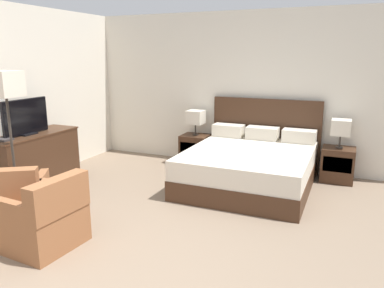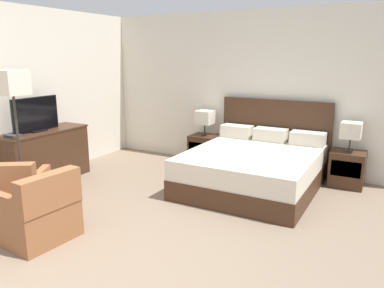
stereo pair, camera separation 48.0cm
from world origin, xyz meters
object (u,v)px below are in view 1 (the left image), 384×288
Objects in this scene: dresser at (35,159)px; book_red_cover at (4,139)px; bed at (250,165)px; nightstand_right at (338,164)px; floor_lamp at (6,93)px; armchair_companion at (44,220)px; table_lamp_left at (195,117)px; nightstand_left at (195,149)px; tv at (26,118)px; table_lamp_right at (341,128)px; armchair_by_window at (13,205)px.

book_red_cover reaches higher than dresser.
bed is 3.85× the size of nightstand_right.
bed is at bearing 38.09° from floor_lamp.
nightstand_right is 2.48× the size of book_red_cover.
table_lamp_left is at bearing 85.82° from armchair_companion.
armchair_companion is at bearing -94.18° from table_lamp_left.
floor_lamp is (-2.52, -1.97, 1.14)m from bed.
armchair_companion is at bearing -94.18° from nightstand_left.
bed is 3.29m from tv.
armchair_by_window is (-3.23, -3.17, -0.55)m from table_lamp_right.
table_lamp_right is 0.32× the size of dresser.
tv reaches higher than bed.
table_lamp_right is (2.37, 0.00, 0.00)m from table_lamp_left.
book_red_cover is (0.01, -0.50, 0.40)m from dresser.
nightstand_left is 0.58m from table_lamp_left.
dresser reaches higher than armchair_by_window.
tv is at bearing 128.24° from armchair_by_window.
armchair_by_window is at bearing -38.61° from book_red_cover.
table_lamp_left is at bearing 55.75° from book_red_cover.
armchair_companion is (-2.61, -3.34, 0.02)m from nightstand_right.
tv is 0.81× the size of armchair_by_window.
table_lamp_right is at bearing 31.56° from book_red_cover.
nightstand_left is 2.37m from nightstand_right.
dresser reaches higher than nightstand_right.
armchair_companion is (-0.24, -3.34, -0.55)m from table_lamp_left.
floor_lamp is at bearing -116.36° from nightstand_left.
table_lamp_right is at bearing 36.05° from floor_lamp.
nightstand_right is 4.65m from tv.
bed is 2.98m from armchair_companion.
nightstand_right is 4.24m from armchair_companion.
bed is at bearing -31.35° from table_lamp_left.
book_red_cover is (-4.07, -2.50, -0.03)m from table_lamp_right.
floor_lamp is (-0.47, 0.48, 1.17)m from armchair_by_window.
nightstand_left is 3.07m from book_red_cover.
armchair_by_window is 0.55× the size of floor_lamp.
tv is (-1.71, -2.10, 0.78)m from nightstand_left.
book_red_cover is 0.76m from floor_lamp.
table_lamp_left is 2.05× the size of book_red_cover.
dresser is (-1.71, -2.00, 0.15)m from nightstand_left.
floor_lamp is (-3.70, -2.69, 1.19)m from nightstand_right.
table_lamp_left is 3.33m from armchair_by_window.
bed reaches higher than table_lamp_left.
table_lamp_left reaches higher than dresser.
book_red_cover is (0.01, -0.40, -0.23)m from tv.
table_lamp_right is 4.57m from dresser.
table_lamp_left is 1.00× the size of table_lamp_right.
tv reaches higher than nightstand_left.
dresser is at bearing 91.55° from tv.
nightstand_right is at bearing -90.00° from table_lamp_right.
floor_lamp is (-1.33, -2.70, 0.61)m from table_lamp_left.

